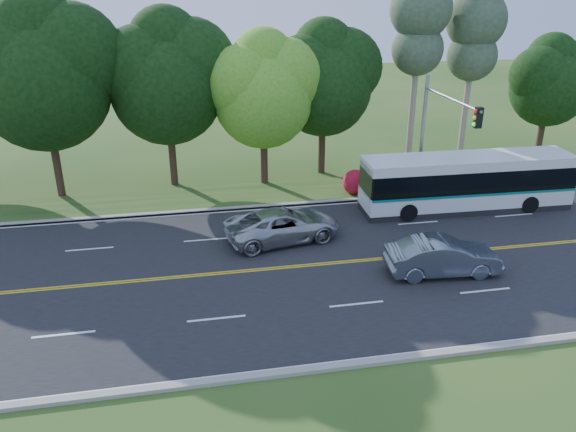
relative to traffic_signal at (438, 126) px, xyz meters
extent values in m
plane|color=#264B19|center=(-6.49, -5.40, -4.67)|extent=(120.00, 120.00, 0.00)
cube|color=black|center=(-6.49, -5.40, -4.66)|extent=(60.00, 14.00, 0.02)
cube|color=gray|center=(-6.49, 1.75, -4.60)|extent=(60.00, 0.30, 0.15)
cube|color=gray|center=(-6.49, -12.55, -4.60)|extent=(60.00, 0.30, 0.15)
cube|color=#264B19|center=(-6.49, 3.60, -4.62)|extent=(60.00, 4.00, 0.10)
cube|color=gold|center=(-6.49, -5.48, -4.65)|extent=(57.00, 0.10, 0.00)
cube|color=gold|center=(-6.49, -5.32, -4.65)|extent=(57.00, 0.10, 0.00)
cube|color=silver|center=(-17.99, -8.90, -4.65)|extent=(2.20, 0.12, 0.00)
cube|color=silver|center=(-12.49, -8.90, -4.65)|extent=(2.20, 0.12, 0.00)
cube|color=silver|center=(-6.99, -8.90, -4.65)|extent=(2.20, 0.12, 0.00)
cube|color=silver|center=(-1.49, -8.90, -4.65)|extent=(2.20, 0.12, 0.00)
cube|color=silver|center=(-17.99, -1.90, -4.65)|extent=(2.20, 0.12, 0.00)
cube|color=silver|center=(-12.49, -1.90, -4.65)|extent=(2.20, 0.12, 0.00)
cube|color=silver|center=(-6.99, -1.90, -4.65)|extent=(2.20, 0.12, 0.00)
cube|color=silver|center=(-1.49, -1.90, -4.65)|extent=(2.20, 0.12, 0.00)
cube|color=silver|center=(4.01, -1.90, -4.65)|extent=(2.20, 0.12, 0.00)
cube|color=silver|center=(-6.49, 1.45, -4.65)|extent=(57.00, 0.12, 0.00)
cube|color=silver|center=(-6.49, -12.25, -4.65)|extent=(57.00, 0.12, 0.00)
cylinder|color=black|center=(-20.49, 5.60, -2.69)|extent=(0.44, 0.44, 3.96)
sphere|color=black|center=(-20.49, 5.60, 1.81)|extent=(7.20, 7.20, 7.20)
sphere|color=black|center=(-18.87, 5.90, 3.25)|extent=(5.76, 5.76, 5.76)
sphere|color=black|center=(-21.93, 5.40, 3.07)|extent=(5.40, 5.40, 5.40)
sphere|color=black|center=(-20.39, 6.00, 4.51)|extent=(4.68, 4.68, 4.68)
cylinder|color=black|center=(-13.99, 6.60, -2.87)|extent=(0.44, 0.44, 3.60)
sphere|color=black|center=(-13.99, 6.60, 1.24)|extent=(6.60, 6.60, 6.60)
sphere|color=black|center=(-12.51, 6.90, 2.56)|extent=(5.28, 5.28, 5.28)
sphere|color=black|center=(-15.31, 6.40, 2.39)|extent=(4.95, 4.95, 4.95)
sphere|color=black|center=(-13.89, 7.00, 3.71)|extent=(4.29, 4.29, 4.29)
cylinder|color=black|center=(-8.49, 5.60, -3.05)|extent=(0.44, 0.44, 3.24)
sphere|color=#3C931E|center=(-8.49, 5.60, 0.60)|extent=(5.80, 5.80, 5.80)
sphere|color=#3C931E|center=(-7.19, 5.90, 1.76)|extent=(4.64, 4.64, 4.64)
sphere|color=#3C931E|center=(-9.65, 5.40, 1.61)|extent=(4.35, 4.35, 4.35)
sphere|color=#3C931E|center=(-8.39, 6.00, 2.77)|extent=(3.77, 3.77, 3.77)
cylinder|color=black|center=(-4.49, 7.10, -2.96)|extent=(0.44, 0.44, 3.42)
sphere|color=black|center=(-4.49, 7.10, 0.85)|extent=(6.00, 6.00, 6.00)
sphere|color=black|center=(-3.14, 7.40, 2.05)|extent=(4.80, 4.80, 4.80)
sphere|color=black|center=(-5.69, 6.90, 1.90)|extent=(4.50, 4.50, 4.50)
sphere|color=black|center=(-4.39, 7.50, 3.10)|extent=(3.90, 3.90, 3.90)
cylinder|color=gray|center=(1.51, 7.10, 0.23)|extent=(0.40, 0.40, 9.80)
sphere|color=#32492D|center=(1.51, 7.10, 3.03)|extent=(3.23, 3.23, 3.23)
sphere|color=#32492D|center=(1.51, 7.10, 5.41)|extent=(3.80, 3.80, 3.80)
cylinder|color=gray|center=(5.51, 7.60, -0.12)|extent=(0.40, 0.40, 9.10)
sphere|color=#32492D|center=(5.51, 7.60, 2.48)|extent=(3.23, 3.23, 3.23)
sphere|color=#32492D|center=(5.51, 7.60, 4.69)|extent=(3.80, 3.80, 3.80)
cylinder|color=black|center=(11.51, 7.60, -3.14)|extent=(0.44, 0.44, 3.06)
sphere|color=black|center=(11.51, 7.60, 0.21)|extent=(5.20, 5.20, 5.20)
sphere|color=black|center=(12.68, 7.90, 1.25)|extent=(4.16, 4.16, 4.16)
sphere|color=black|center=(10.47, 7.40, 1.12)|extent=(3.90, 3.90, 3.90)
sphere|color=black|center=(11.61, 8.00, 2.16)|extent=(3.38, 3.38, 3.38)
sphere|color=maroon|center=(-3.49, 2.80, -3.92)|extent=(1.50, 1.50, 1.50)
sphere|color=maroon|center=(-2.49, 2.80, -3.92)|extent=(1.50, 1.50, 1.50)
sphere|color=maroon|center=(-1.49, 2.80, -3.92)|extent=(1.50, 1.50, 1.50)
sphere|color=maroon|center=(-0.49, 2.80, -3.92)|extent=(1.50, 1.50, 1.50)
sphere|color=maroon|center=(0.51, 2.80, -3.92)|extent=(1.50, 1.50, 1.50)
sphere|color=maroon|center=(1.51, 2.80, -3.92)|extent=(1.50, 1.50, 1.50)
sphere|color=maroon|center=(2.51, 2.80, -3.92)|extent=(1.50, 1.50, 1.50)
sphere|color=maroon|center=(3.51, 2.80, -3.92)|extent=(1.50, 1.50, 1.50)
sphere|color=maroon|center=(4.51, 2.80, -3.92)|extent=(1.50, 1.50, 1.50)
cube|color=olive|center=(3.51, 2.00, -4.47)|extent=(3.50, 1.40, 0.40)
cylinder|color=gray|center=(0.01, 1.90, -1.17)|extent=(0.20, 0.20, 7.00)
cylinder|color=gray|center=(0.01, -1.10, 1.63)|extent=(0.14, 6.00, 0.14)
cube|color=black|center=(0.01, -3.90, 1.33)|extent=(0.32, 0.28, 0.95)
sphere|color=red|center=(-0.16, -3.90, 1.63)|extent=(0.18, 0.18, 0.18)
sphere|color=yellow|center=(-0.16, -3.90, 1.33)|extent=(0.18, 0.18, 0.18)
sphere|color=#19D833|center=(-0.16, -3.90, 1.03)|extent=(0.18, 0.18, 0.18)
cube|color=silver|center=(1.79, -0.48, -3.84)|extent=(11.57, 2.71, 0.95)
cube|color=black|center=(1.79, -0.48, -2.77)|extent=(11.51, 2.75, 1.19)
cube|color=silver|center=(1.79, -0.48, -1.91)|extent=(11.57, 2.71, 0.54)
cube|color=#0B6965|center=(1.79, -0.48, -3.42)|extent=(11.51, 2.76, 0.13)
cube|color=black|center=(-3.94, -0.35, -2.68)|extent=(0.11, 2.25, 1.64)
cube|color=#19E54C|center=(-3.93, -0.35, -1.76)|extent=(0.08, 1.47, 0.21)
cube|color=black|center=(1.79, -0.48, -4.48)|extent=(11.56, 2.62, 0.34)
cylinder|color=black|center=(-1.92, -1.54, -4.17)|extent=(0.97, 0.29, 0.96)
cylinder|color=black|center=(-1.87, 0.75, -4.17)|extent=(0.97, 0.29, 0.96)
cylinder|color=black|center=(4.98, -1.71, -4.17)|extent=(0.97, 0.29, 0.96)
cylinder|color=black|center=(5.04, 0.59, -4.17)|extent=(0.97, 0.29, 0.96)
imported|color=slate|center=(-2.63, -7.17, -3.85)|extent=(4.99, 2.07, 1.61)
imported|color=#ACADB0|center=(-8.81, -2.57, -3.87)|extent=(5.99, 3.61, 1.55)
camera|label=1|loc=(-13.16, -27.02, 7.25)|focal=35.00mm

